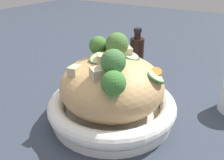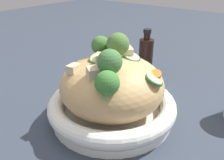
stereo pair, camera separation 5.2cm
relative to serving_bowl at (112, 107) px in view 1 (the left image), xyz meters
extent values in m
plane|color=#333C4A|center=(0.00, 0.00, -0.03)|extent=(3.00, 3.00, 0.00)
cylinder|color=white|center=(0.00, 0.00, -0.02)|extent=(0.27, 0.27, 0.02)
torus|color=white|center=(0.00, 0.00, 0.01)|extent=(0.29, 0.29, 0.04)
ellipsoid|color=tan|center=(0.00, 0.00, 0.06)|extent=(0.23, 0.23, 0.13)
torus|color=tan|center=(-0.03, -0.01, 0.10)|extent=(0.09, 0.09, 0.02)
torus|color=tan|center=(-0.01, -0.01, 0.09)|extent=(0.06, 0.06, 0.02)
torus|color=tan|center=(0.00, 0.00, 0.11)|extent=(0.09, 0.09, 0.02)
cone|color=#8DB46A|center=(-0.08, -0.05, 0.09)|extent=(0.03, 0.03, 0.02)
sphere|color=#418237|center=(-0.08, -0.05, 0.11)|extent=(0.06, 0.06, 0.04)
cone|color=#93B969|center=(0.02, 0.05, 0.11)|extent=(0.02, 0.02, 0.01)
sphere|color=#477B34|center=(0.02, 0.05, 0.13)|extent=(0.05, 0.05, 0.04)
cone|color=#96AB6F|center=(-0.05, -0.03, 0.11)|extent=(0.02, 0.03, 0.02)
sphere|color=#477D42|center=(-0.05, -0.03, 0.13)|extent=(0.05, 0.05, 0.05)
cone|color=#97AD72|center=(0.02, 0.00, 0.12)|extent=(0.03, 0.03, 0.02)
sphere|color=#507C39|center=(0.02, 0.00, 0.14)|extent=(0.07, 0.07, 0.05)
cylinder|color=orange|center=(0.03, -0.09, 0.09)|extent=(0.03, 0.03, 0.02)
cylinder|color=orange|center=(0.02, 0.04, 0.12)|extent=(0.04, 0.04, 0.02)
cylinder|color=orange|center=(0.06, 0.04, 0.11)|extent=(0.02, 0.02, 0.02)
cylinder|color=beige|center=(0.01, -0.09, 0.09)|extent=(0.04, 0.04, 0.02)
torus|color=#2F5F2C|center=(0.01, -0.09, 0.09)|extent=(0.05, 0.05, 0.02)
cylinder|color=beige|center=(0.03, -0.03, 0.12)|extent=(0.04, 0.04, 0.02)
torus|color=#366530|center=(0.03, -0.03, 0.12)|extent=(0.05, 0.05, 0.02)
cylinder|color=beige|center=(0.03, 0.04, 0.11)|extent=(0.03, 0.03, 0.02)
torus|color=#355B33|center=(0.03, 0.04, 0.11)|extent=(0.04, 0.04, 0.02)
cylinder|color=beige|center=(-0.02, 0.02, 0.12)|extent=(0.04, 0.04, 0.02)
torus|color=#395B2E|center=(-0.02, 0.02, 0.12)|extent=(0.05, 0.05, 0.02)
cube|color=beige|center=(-0.03, 0.01, 0.12)|extent=(0.03, 0.03, 0.02)
cube|color=beige|center=(-0.07, -0.01, 0.11)|extent=(0.03, 0.03, 0.03)
cube|color=beige|center=(-0.07, 0.05, 0.10)|extent=(0.03, 0.02, 0.02)
cube|color=beige|center=(0.03, -0.01, 0.12)|extent=(0.05, 0.05, 0.03)
cylinder|color=black|center=(0.26, 0.07, 0.03)|extent=(0.04, 0.04, 0.11)
cylinder|color=black|center=(0.26, 0.07, 0.10)|extent=(0.02, 0.02, 0.02)
cylinder|color=black|center=(0.26, 0.07, 0.11)|extent=(0.02, 0.02, 0.01)
camera|label=1|loc=(-0.39, -0.25, 0.30)|focal=38.49mm
camera|label=2|loc=(-0.36, -0.29, 0.30)|focal=38.49mm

